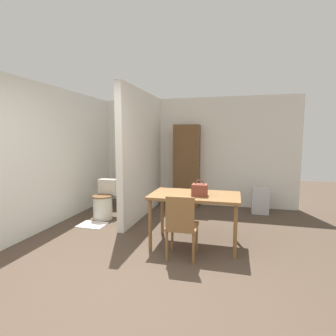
% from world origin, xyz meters
% --- Properties ---
extents(ground_plane, '(16.00, 16.00, 0.00)m').
position_xyz_m(ground_plane, '(0.00, 0.00, 0.00)').
color(ground_plane, '#4C3D30').
extents(wall_back, '(5.03, 0.12, 2.50)m').
position_xyz_m(wall_back, '(0.00, 3.78, 1.25)').
color(wall_back, silver).
rests_on(wall_back, ground_plane).
extents(wall_left, '(0.12, 4.72, 2.50)m').
position_xyz_m(wall_left, '(-2.08, 1.86, 1.25)').
color(wall_left, silver).
rests_on(wall_left, ground_plane).
extents(partition_wall, '(0.12, 2.22, 2.50)m').
position_xyz_m(partition_wall, '(-0.68, 2.61, 1.25)').
color(partition_wall, silver).
rests_on(partition_wall, ground_plane).
extents(dining_table, '(1.29, 0.75, 0.77)m').
position_xyz_m(dining_table, '(0.59, 1.35, 0.69)').
color(dining_table, brown).
rests_on(dining_table, ground_plane).
extents(wooden_chair, '(0.42, 0.42, 0.86)m').
position_xyz_m(wooden_chair, '(0.49, 0.84, 0.47)').
color(wooden_chair, brown).
rests_on(wooden_chair, ground_plane).
extents(toilet, '(0.39, 0.54, 0.75)m').
position_xyz_m(toilet, '(-1.35, 2.20, 0.32)').
color(toilet, silver).
rests_on(toilet, ground_plane).
extents(handbag, '(0.21, 0.17, 0.23)m').
position_xyz_m(handbag, '(0.67, 1.26, 0.85)').
color(handbag, brown).
rests_on(handbag, dining_table).
extents(wooden_cabinet, '(0.58, 0.36, 1.88)m').
position_xyz_m(wooden_cabinet, '(0.06, 3.53, 0.94)').
color(wooden_cabinet, brown).
rests_on(wooden_cabinet, ground_plane).
extents(bath_mat, '(0.49, 0.38, 0.01)m').
position_xyz_m(bath_mat, '(-1.35, 1.74, 0.01)').
color(bath_mat, silver).
rests_on(bath_mat, ground_plane).
extents(space_heater, '(0.34, 0.23, 0.55)m').
position_xyz_m(space_heater, '(1.68, 3.28, 0.28)').
color(space_heater, '#BCBCC1').
rests_on(space_heater, ground_plane).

